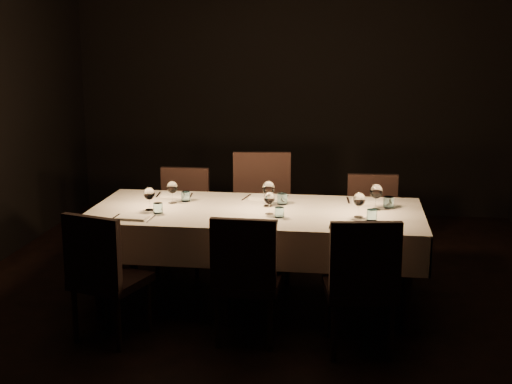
# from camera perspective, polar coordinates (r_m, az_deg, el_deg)

# --- Properties ---
(room) EXTENTS (5.01, 6.01, 3.01)m
(room) POSITION_cam_1_polar(r_m,az_deg,el_deg) (5.29, -0.00, 6.34)
(room) COLOR black
(room) RESTS_ON ground
(dining_table) EXTENTS (2.52, 1.12, 0.76)m
(dining_table) POSITION_cam_1_polar(r_m,az_deg,el_deg) (5.44, -0.00, -2.19)
(dining_table) COLOR black
(dining_table) RESTS_ON ground
(chair_near_left) EXTENTS (0.55, 0.55, 0.92)m
(chair_near_left) POSITION_cam_1_polar(r_m,az_deg,el_deg) (4.94, -12.15, -6.22)
(chair_near_left) COLOR black
(chair_near_left) RESTS_ON ground
(place_setting_near_left) EXTENTS (0.32, 0.40, 0.18)m
(place_setting_near_left) POSITION_cam_1_polar(r_m,az_deg,el_deg) (5.36, -8.76, -0.97)
(place_setting_near_left) COLOR silver
(place_setting_near_left) RESTS_ON dining_table
(chair_near_center) EXTENTS (0.44, 0.44, 0.91)m
(chair_near_center) POSITION_cam_1_polar(r_m,az_deg,el_deg) (4.80, -0.81, -6.53)
(chair_near_center) COLOR black
(chair_near_center) RESTS_ON ground
(place_setting_near_center) EXTENTS (0.31, 0.40, 0.17)m
(place_setting_near_center) POSITION_cam_1_polar(r_m,az_deg,el_deg) (5.18, 1.00, -1.34)
(place_setting_near_center) COLOR silver
(place_setting_near_center) RESTS_ON dining_table
(chair_near_right) EXTENTS (0.51, 0.51, 0.94)m
(chair_near_right) POSITION_cam_1_polar(r_m,az_deg,el_deg) (4.68, 8.46, -6.99)
(chair_near_right) COLOR black
(chair_near_right) RESTS_ON ground
(place_setting_near_right) EXTENTS (0.33, 0.41, 0.19)m
(place_setting_near_right) POSITION_cam_1_polar(r_m,az_deg,el_deg) (5.14, 8.31, -1.50)
(place_setting_near_right) COLOR silver
(place_setting_near_right) RESTS_ON dining_table
(chair_far_left) EXTENTS (0.43, 0.43, 0.90)m
(chair_far_left) POSITION_cam_1_polar(r_m,az_deg,el_deg) (6.37, -5.86, -1.76)
(chair_far_left) COLOR black
(chair_far_left) RESTS_ON ground
(place_setting_far_left) EXTENTS (0.33, 0.40, 0.18)m
(place_setting_far_left) POSITION_cam_1_polar(r_m,az_deg,el_deg) (5.74, -6.42, 0.01)
(place_setting_far_left) COLOR silver
(place_setting_far_left) RESTS_ON dining_table
(chair_far_center) EXTENTS (0.57, 0.57, 1.06)m
(chair_far_center) POSITION_cam_1_polar(r_m,az_deg,el_deg) (6.21, 0.47, -1.38)
(chair_far_center) COLOR black
(chair_far_center) RESTS_ON ground
(place_setting_far_center) EXTENTS (0.38, 0.42, 0.20)m
(place_setting_far_center) POSITION_cam_1_polar(r_m,az_deg,el_deg) (5.60, 1.18, -0.14)
(place_setting_far_center) COLOR silver
(place_setting_far_center) RESTS_ON dining_table
(chair_far_right) EXTENTS (0.45, 0.45, 0.89)m
(chair_far_right) POSITION_cam_1_polar(r_m,az_deg,el_deg) (6.17, 9.30, -2.39)
(chair_far_right) COLOR black
(chair_far_right) RESTS_ON ground
(place_setting_far_right) EXTENTS (0.37, 0.42, 0.20)m
(place_setting_far_right) POSITION_cam_1_polar(r_m,az_deg,el_deg) (5.57, 9.61, -0.40)
(place_setting_far_right) COLOR silver
(place_setting_far_right) RESTS_ON dining_table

